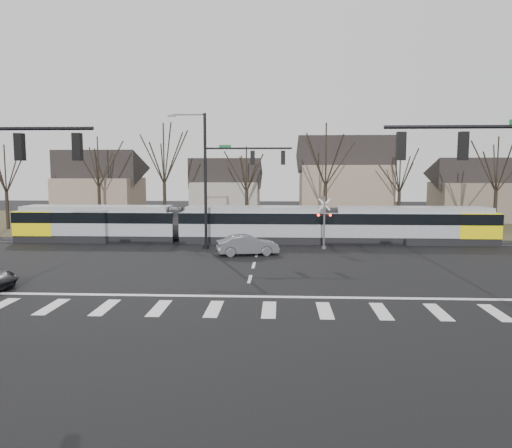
{
  "coord_description": "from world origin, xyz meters",
  "views": [
    {
      "loc": [
        1.67,
        -25.01,
        6.04
      ],
      "look_at": [
        0.0,
        9.0,
        2.3
      ],
      "focal_mm": 35.0,
      "sensor_mm": 36.0,
      "label": 1
    }
  ],
  "objects": [
    {
      "name": "signal_pole_near_right",
      "position": [
        10.11,
        -6.0,
        5.17
      ],
      "size": [
        6.72,
        0.44,
        8.0
      ],
      "color": "black",
      "rests_on": "ground"
    },
    {
      "name": "signal_pole_far",
      "position": [
        -2.41,
        12.5,
        5.7
      ],
      "size": [
        9.28,
        0.44,
        10.2
      ],
      "color": "black",
      "rests_on": "ground"
    },
    {
      "name": "house_d",
      "position": [
        24.0,
        35.0,
        3.97
      ],
      "size": [
        8.64,
        7.56,
        7.65
      ],
      "color": "brown",
      "rests_on": "ground"
    },
    {
      "name": "ground",
      "position": [
        0.0,
        0.0,
        0.0
      ],
      "size": [
        140.0,
        140.0,
        0.0
      ],
      "primitive_type": "plane",
      "color": "black"
    },
    {
      "name": "stop_line",
      "position": [
        0.0,
        -1.8,
        0.01
      ],
      "size": [
        28.0,
        0.35,
        0.01
      ],
      "primitive_type": "cube",
      "color": "silver",
      "rests_on": "ground"
    },
    {
      "name": "house_a",
      "position": [
        -20.0,
        34.0,
        4.46
      ],
      "size": [
        9.72,
        8.64,
        8.6
      ],
      "color": "#826C5E",
      "rests_on": "ground"
    },
    {
      "name": "rail_crossing_signal",
      "position": [
        5.0,
        12.79,
        1.89
      ],
      "size": [
        1.08,
        0.36,
        4.0
      ],
      "color": "#59595B",
      "rests_on": "ground"
    },
    {
      "name": "sedan",
      "position": [
        -0.64,
        9.79,
        0.71
      ],
      "size": [
        3.51,
        5.03,
        1.43
      ],
      "primitive_type": "imported",
      "rotation": [
        0.0,
        0.0,
        1.81
      ],
      "color": "#505257",
      "rests_on": "ground"
    },
    {
      "name": "rail_pair",
      "position": [
        0.0,
        15.8,
        0.03
      ],
      "size": [
        90.0,
        1.52,
        0.06
      ],
      "color": "#59595E",
      "rests_on": "ground"
    },
    {
      "name": "tram",
      "position": [
        -0.57,
        16.0,
        1.63
      ],
      "size": [
        39.45,
        2.93,
        2.99
      ],
      "color": "gray",
      "rests_on": "ground"
    },
    {
      "name": "grass_verge",
      "position": [
        0.0,
        32.0,
        0.01
      ],
      "size": [
        140.0,
        28.0,
        0.01
      ],
      "primitive_type": "cube",
      "color": "#38331E",
      "rests_on": "ground"
    },
    {
      "name": "house_b",
      "position": [
        -5.0,
        36.0,
        3.97
      ],
      "size": [
        8.64,
        7.56,
        7.65
      ],
      "color": "gray",
      "rests_on": "ground"
    },
    {
      "name": "house_c",
      "position": [
        9.0,
        33.0,
        5.23
      ],
      "size": [
        10.8,
        8.64,
        10.1
      ],
      "color": "#826C5E",
      "rests_on": "ground"
    },
    {
      "name": "crosswalk",
      "position": [
        0.0,
        -4.0,
        0.01
      ],
      "size": [
        27.0,
        2.6,
        0.01
      ],
      "color": "silver",
      "rests_on": "ground"
    },
    {
      "name": "tree_row",
      "position": [
        2.0,
        26.0,
        5.0
      ],
      "size": [
        59.2,
        7.2,
        10.0
      ],
      "color": "black",
      "rests_on": "ground"
    },
    {
      "name": "lane_dashes",
      "position": [
        0.0,
        16.0,
        0.01
      ],
      "size": [
        0.18,
        30.0,
        0.01
      ],
      "color": "silver",
      "rests_on": "ground"
    }
  ]
}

